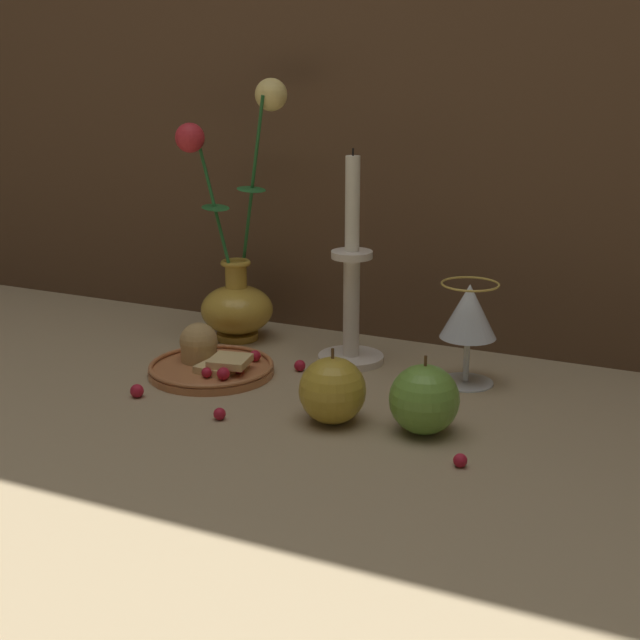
% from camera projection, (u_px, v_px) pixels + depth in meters
% --- Properties ---
extents(ground_plane, '(2.40, 2.40, 0.00)m').
position_uv_depth(ground_plane, '(299.00, 387.00, 1.17)').
color(ground_plane, '#9E8966').
rests_on(ground_plane, ground).
extents(vase, '(0.16, 0.11, 0.39)m').
position_uv_depth(vase, '(236.00, 277.00, 1.35)').
color(vase, gold).
rests_on(vase, ground_plane).
extents(plate_with_pastries, '(0.17, 0.17, 0.06)m').
position_uv_depth(plate_with_pastries, '(209.00, 361.00, 1.22)').
color(plate_with_pastries, '#B77042').
rests_on(plate_with_pastries, ground_plane).
extents(wine_glass, '(0.08, 0.08, 0.14)m').
position_uv_depth(wine_glass, '(469.00, 315.00, 1.16)').
color(wine_glass, silver).
rests_on(wine_glass, ground_plane).
extents(candlestick, '(0.09, 0.09, 0.30)m').
position_uv_depth(candlestick, '(351.00, 298.00, 1.24)').
color(candlestick, silver).
rests_on(candlestick, ground_plane).
extents(apple_beside_vase, '(0.08, 0.08, 0.09)m').
position_uv_depth(apple_beside_vase, '(332.00, 390.00, 1.05)').
color(apple_beside_vase, '#B2932D').
rests_on(apple_beside_vase, ground_plane).
extents(apple_near_glass, '(0.08, 0.08, 0.09)m').
position_uv_depth(apple_near_glass, '(424.00, 399.00, 1.02)').
color(apple_near_glass, '#669938').
rests_on(apple_near_glass, ground_plane).
extents(berry_near_plate, '(0.02, 0.02, 0.02)m').
position_uv_depth(berry_near_plate, '(460.00, 460.00, 0.94)').
color(berry_near_plate, '#AD192D').
rests_on(berry_near_plate, ground_plane).
extents(berry_front_center, '(0.02, 0.02, 0.02)m').
position_uv_depth(berry_front_center, '(300.00, 366.00, 1.23)').
color(berry_front_center, '#AD192D').
rests_on(berry_front_center, ground_plane).
extents(berry_by_glass_stem, '(0.02, 0.02, 0.02)m').
position_uv_depth(berry_by_glass_stem, '(431.00, 403.00, 1.10)').
color(berry_by_glass_stem, '#AD192D').
rests_on(berry_by_glass_stem, ground_plane).
extents(berry_under_candlestick, '(0.01, 0.01, 0.01)m').
position_uv_depth(berry_under_candlestick, '(220.00, 414.00, 1.07)').
color(berry_under_candlestick, '#AD192D').
rests_on(berry_under_candlestick, ground_plane).
extents(berry_far_right, '(0.02, 0.02, 0.02)m').
position_uv_depth(berry_far_right, '(137.00, 391.00, 1.14)').
color(berry_far_right, '#AD192D').
rests_on(berry_far_right, ground_plane).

